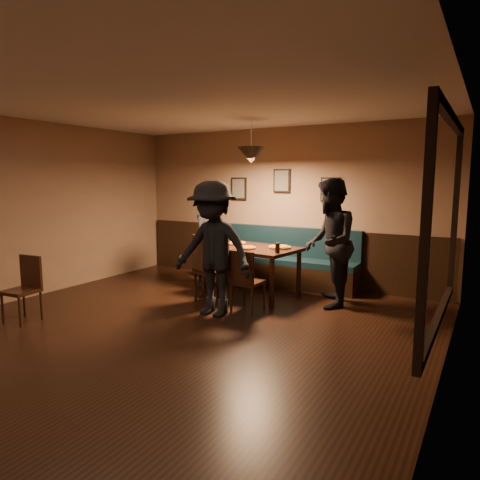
# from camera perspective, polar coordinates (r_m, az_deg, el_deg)

# --- Properties ---
(floor) EXTENTS (7.00, 7.00, 0.00)m
(floor) POSITION_cam_1_polar(r_m,az_deg,el_deg) (5.32, -11.03, -12.77)
(floor) COLOR black
(floor) RESTS_ON ground
(ceiling) EXTENTS (7.00, 7.00, 0.00)m
(ceiling) POSITION_cam_1_polar(r_m,az_deg,el_deg) (5.07, -11.92, 18.38)
(ceiling) COLOR silver
(ceiling) RESTS_ON ground
(wall_back) EXTENTS (6.00, 0.00, 6.00)m
(wall_back) POSITION_cam_1_polar(r_m,az_deg,el_deg) (7.95, 5.58, 4.54)
(wall_back) COLOR #8C704F
(wall_back) RESTS_ON ground
(wall_right) EXTENTS (0.00, 7.00, 7.00)m
(wall_right) POSITION_cam_1_polar(r_m,az_deg,el_deg) (3.76, 25.17, 0.02)
(wall_right) COLOR #8C704F
(wall_right) RESTS_ON ground
(wainscot) EXTENTS (5.88, 0.06, 1.00)m
(wainscot) POSITION_cam_1_polar(r_m,az_deg,el_deg) (8.03, 5.41, -1.89)
(wainscot) COLOR black
(wainscot) RESTS_ON ground
(booth_bench) EXTENTS (3.00, 0.60, 1.00)m
(booth_bench) POSITION_cam_1_polar(r_m,az_deg,el_deg) (7.79, 4.57, -2.19)
(booth_bench) COLOR #0F232D
(booth_bench) RESTS_ON ground
(window_frame) EXTENTS (0.06, 2.56, 1.86)m
(window_frame) POSITION_cam_1_polar(r_m,az_deg,el_deg) (4.25, 25.34, 2.20)
(window_frame) COLOR black
(window_frame) RESTS_ON wall_right
(window_glass) EXTENTS (0.00, 2.40, 2.40)m
(window_glass) POSITION_cam_1_polar(r_m,az_deg,el_deg) (4.25, 24.93, 2.22)
(window_glass) COLOR black
(window_glass) RESTS_ON wall_right
(picture_left) EXTENTS (0.32, 0.04, 0.42)m
(picture_left) POSITION_cam_1_polar(r_m,az_deg,el_deg) (8.33, -0.14, 6.80)
(picture_left) COLOR black
(picture_left) RESTS_ON wall_back
(picture_center) EXTENTS (0.32, 0.04, 0.42)m
(picture_center) POSITION_cam_1_polar(r_m,az_deg,el_deg) (7.91, 5.54, 7.78)
(picture_center) COLOR black
(picture_center) RESTS_ON wall_back
(picture_right) EXTENTS (0.32, 0.04, 0.42)m
(picture_right) POSITION_cam_1_polar(r_m,az_deg,el_deg) (7.58, 11.75, 6.52)
(picture_right) COLOR black
(picture_right) RESTS_ON wall_back
(pendant_lamp) EXTENTS (0.44, 0.44, 0.25)m
(pendant_lamp) POSITION_cam_1_polar(r_m,az_deg,el_deg) (6.89, 1.50, 11.12)
(pendant_lamp) COLOR black
(pendant_lamp) RESTS_ON ceiling
(dining_table) EXTENTS (1.59, 1.12, 0.80)m
(dining_table) POSITION_cam_1_polar(r_m,az_deg,el_deg) (7.04, 1.44, -4.12)
(dining_table) COLOR #33150E
(dining_table) RESTS_ON floor
(chair_near_left) EXTENTS (0.62, 0.62, 1.05)m
(chair_near_left) POSITION_cam_1_polar(r_m,az_deg,el_deg) (6.57, -3.56, -3.85)
(chair_near_left) COLOR black
(chair_near_left) RESTS_ON floor
(chair_near_right) EXTENTS (0.41, 0.41, 0.90)m
(chair_near_right) POSITION_cam_1_polar(r_m,az_deg,el_deg) (6.16, 1.03, -5.37)
(chair_near_right) COLOR black
(chair_near_right) RESTS_ON floor
(diner_left) EXTENTS (0.40, 0.59, 1.60)m
(diner_left) POSITION_cam_1_polar(r_m,az_deg,el_deg) (7.57, -4.38, -0.19)
(diner_left) COLOR black
(diner_left) RESTS_ON floor
(diner_right) EXTENTS (0.98, 1.10, 1.90)m
(diner_right) POSITION_cam_1_polar(r_m,az_deg,el_deg) (6.49, 11.74, -0.38)
(diner_right) COLOR black
(diner_right) RESTS_ON floor
(diner_front) EXTENTS (1.21, 0.71, 1.86)m
(diner_front) POSITION_cam_1_polar(r_m,az_deg,el_deg) (5.93, -3.58, -1.18)
(diner_front) COLOR black
(diner_front) RESTS_ON floor
(pizza_a) EXTENTS (0.45, 0.45, 0.04)m
(pizza_a) POSITION_cam_1_polar(r_m,az_deg,el_deg) (7.26, -0.56, -0.39)
(pizza_a) COLOR orange
(pizza_a) RESTS_ON dining_table
(pizza_b) EXTENTS (0.33, 0.33, 0.04)m
(pizza_b) POSITION_cam_1_polar(r_m,az_deg,el_deg) (6.79, 0.77, -1.00)
(pizza_b) COLOR orange
(pizza_b) RESTS_ON dining_table
(pizza_c) EXTENTS (0.42, 0.42, 0.04)m
(pizza_c) POSITION_cam_1_polar(r_m,az_deg,el_deg) (6.85, 5.24, -0.92)
(pizza_c) COLOR orange
(pizza_c) RESTS_ON dining_table
(soda_glass) EXTENTS (0.08, 0.08, 0.15)m
(soda_glass) POSITION_cam_1_polar(r_m,az_deg,el_deg) (6.42, 4.95, -1.04)
(soda_glass) COLOR black
(soda_glass) RESTS_ON dining_table
(tabasco_bottle) EXTENTS (0.03, 0.03, 0.11)m
(tabasco_bottle) POSITION_cam_1_polar(r_m,az_deg,el_deg) (6.70, 5.02, -0.81)
(tabasco_bottle) COLOR #930408
(tabasco_bottle) RESTS_ON dining_table
(napkin_a) EXTENTS (0.17, 0.17, 0.01)m
(napkin_a) POSITION_cam_1_polar(r_m,az_deg,el_deg) (7.51, -1.55, -0.24)
(napkin_a) COLOR #228023
(napkin_a) RESTS_ON dining_table
(napkin_b) EXTENTS (0.17, 0.17, 0.01)m
(napkin_b) POSITION_cam_1_polar(r_m,az_deg,el_deg) (6.97, -3.20, -0.89)
(napkin_b) COLOR #217B3F
(napkin_b) RESTS_ON dining_table
(cutlery_set) EXTENTS (0.17, 0.04, 0.00)m
(cutlery_set) POSITION_cam_1_polar(r_m,az_deg,el_deg) (6.63, -0.03, -1.35)
(cutlery_set) COLOR white
(cutlery_set) RESTS_ON dining_table
(cafe_chair_far) EXTENTS (0.42, 0.42, 0.86)m
(cafe_chair_far) POSITION_cam_1_polar(r_m,az_deg,el_deg) (6.42, -26.91, -5.85)
(cafe_chair_far) COLOR black
(cafe_chair_far) RESTS_ON floor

